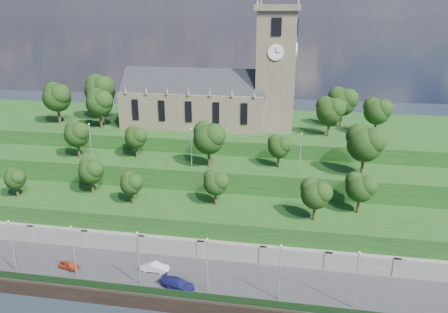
% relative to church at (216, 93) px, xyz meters
% --- Properties ---
extents(ground, '(320.00, 320.00, 0.00)m').
position_rel_church_xyz_m(ground, '(-0.79, -45.98, -22.52)').
color(ground, black).
rests_on(ground, ground).
extents(promenade, '(160.00, 12.00, 2.00)m').
position_rel_church_xyz_m(promenade, '(-0.79, -39.98, -21.52)').
color(promenade, '#2D2D30').
rests_on(promenade, ground).
extents(quay_wall, '(160.00, 0.50, 2.20)m').
position_rel_church_xyz_m(quay_wall, '(-0.79, -46.03, -21.42)').
color(quay_wall, black).
rests_on(quay_wall, ground).
extents(fence, '(160.00, 0.10, 1.20)m').
position_rel_church_xyz_m(fence, '(-0.79, -45.38, -19.92)').
color(fence, '#173417').
rests_on(fence, promenade).
extents(retaining_wall, '(160.00, 2.10, 5.00)m').
position_rel_church_xyz_m(retaining_wall, '(-0.79, -34.01, -20.02)').
color(retaining_wall, slate).
rests_on(retaining_wall, ground).
extents(embankment_lower, '(160.00, 12.00, 8.00)m').
position_rel_church_xyz_m(embankment_lower, '(-0.79, -27.98, -18.52)').
color(embankment_lower, '#183F15').
rests_on(embankment_lower, ground).
extents(embankment_upper, '(160.00, 10.00, 12.00)m').
position_rel_church_xyz_m(embankment_upper, '(-0.79, -16.98, -16.52)').
color(embankment_upper, '#183F15').
rests_on(embankment_upper, ground).
extents(hilltop, '(160.00, 32.00, 15.00)m').
position_rel_church_xyz_m(hilltop, '(-0.79, 4.02, -15.02)').
color(hilltop, '#183F15').
rests_on(hilltop, ground).
extents(church, '(38.60, 12.35, 27.60)m').
position_rel_church_xyz_m(church, '(0.00, 0.00, 0.00)').
color(church, brown).
rests_on(church, hilltop).
extents(trees_lower, '(64.46, 8.66, 6.99)m').
position_rel_church_xyz_m(trees_lower, '(3.87, -27.75, -10.10)').
color(trees_lower, '#332514').
rests_on(trees_lower, embankment_lower).
extents(trees_upper, '(60.92, 8.24, 9.27)m').
position_rel_church_xyz_m(trees_upper, '(6.58, -18.27, -4.97)').
color(trees_upper, '#332514').
rests_on(trees_upper, embankment_upper).
extents(trees_hilltop, '(77.34, 15.97, 10.72)m').
position_rel_church_xyz_m(trees_hilltop, '(-6.84, -1.18, -1.17)').
color(trees_hilltop, '#332514').
rests_on(trees_hilltop, hilltop).
extents(lamp_posts_promenade, '(60.36, 0.36, 8.66)m').
position_rel_church_xyz_m(lamp_posts_promenade, '(-2.79, -43.48, -15.57)').
color(lamp_posts_promenade, '#B2B2B7').
rests_on(lamp_posts_promenade, promenade).
extents(lamp_posts_upper, '(40.36, 0.36, 7.65)m').
position_rel_church_xyz_m(lamp_posts_upper, '(-0.79, -19.98, -6.09)').
color(lamp_posts_upper, '#B2B2B7').
rests_on(lamp_posts_upper, embankment_upper).
extents(car_left, '(3.66, 2.06, 1.17)m').
position_rel_church_xyz_m(car_left, '(-15.12, -41.40, -19.93)').
color(car_left, '#9D371A').
rests_on(car_left, promenade).
extents(car_middle, '(4.36, 1.67, 1.42)m').
position_rel_church_xyz_m(car_middle, '(-1.90, -39.72, -19.81)').
color(car_middle, '#B8B7BC').
rests_on(car_middle, promenade).
extents(car_right, '(5.54, 3.58, 1.49)m').
position_rel_church_xyz_m(car_right, '(2.78, -43.29, -19.77)').
color(car_right, navy).
rests_on(car_right, promenade).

